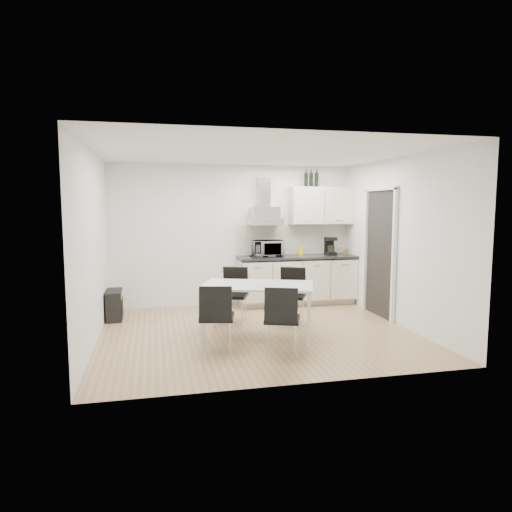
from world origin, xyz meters
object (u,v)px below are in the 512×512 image
at_px(chair_far_right, 291,296).
at_px(floor_speaker, 224,297).
at_px(guitar_amp, 114,305).
at_px(chair_near_left, 217,318).
at_px(kitchenette, 298,260).
at_px(chair_near_right, 282,320).
at_px(chair_far_left, 233,296).
at_px(dining_table, 258,289).

relative_size(chair_far_right, floor_speaker, 2.65).
bearing_deg(guitar_amp, chair_near_left, -56.66).
distance_m(kitchenette, chair_near_right, 3.01).
xyz_separation_m(guitar_amp, floor_speaker, (1.90, 0.63, -0.08)).
relative_size(chair_near_right, floor_speaker, 2.65).
height_order(chair_near_left, guitar_amp, chair_near_left).
height_order(kitchenette, chair_near_right, kitchenette).
relative_size(chair_far_right, guitar_amp, 1.51).
relative_size(chair_far_right, chair_near_left, 1.00).
distance_m(kitchenette, floor_speaker, 1.56).
relative_size(kitchenette, chair_far_left, 2.86).
bearing_deg(kitchenette, chair_far_left, -141.28).
distance_m(chair_far_right, chair_near_left, 1.72).
relative_size(kitchenette, chair_near_left, 2.86).
height_order(chair_far_left, chair_near_right, same).
distance_m(dining_table, guitar_amp, 2.57).
bearing_deg(kitchenette, floor_speaker, 173.25).
bearing_deg(dining_table, guitar_amp, 163.88).
height_order(dining_table, chair_near_left, chair_near_left).
relative_size(chair_far_left, chair_far_right, 1.00).
distance_m(dining_table, chair_far_left, 0.84).
height_order(chair_far_right, guitar_amp, chair_far_right).
height_order(chair_far_left, guitar_amp, chair_far_left).
bearing_deg(chair_far_right, floor_speaker, -35.63).
bearing_deg(chair_near_left, dining_table, 52.90).
relative_size(kitchenette, floor_speaker, 7.59).
height_order(chair_near_right, floor_speaker, chair_near_right).
xyz_separation_m(kitchenette, chair_far_right, (-0.57, -1.39, -0.39)).
distance_m(kitchenette, dining_table, 2.29).
xyz_separation_m(chair_near_left, chair_near_right, (0.78, -0.28, 0.00)).
xyz_separation_m(dining_table, chair_far_right, (0.66, 0.54, -0.24)).
height_order(kitchenette, chair_far_left, kitchenette).
bearing_deg(kitchenette, chair_near_right, -111.74).
xyz_separation_m(dining_table, chair_far_left, (-0.21, 0.78, -0.24)).
bearing_deg(kitchenette, guitar_amp, -172.02).
xyz_separation_m(chair_far_left, chair_far_right, (0.87, -0.24, 0.00)).
bearing_deg(chair_near_left, kitchenette, 65.40).
bearing_deg(dining_table, chair_far_left, 124.65).
distance_m(chair_far_left, floor_speaker, 1.35).
bearing_deg(chair_far_right, kitchenette, -85.89).
bearing_deg(chair_near_left, guitar_amp, 137.36).
distance_m(dining_table, floor_speaker, 2.16).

